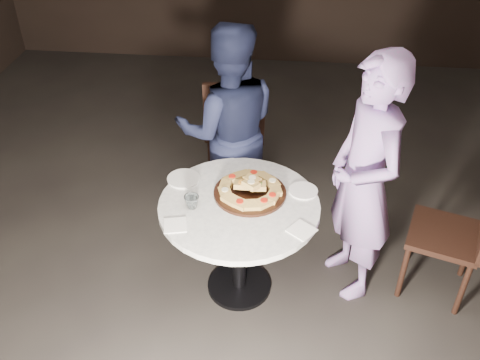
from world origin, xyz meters
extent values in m
plane|color=black|center=(0.00, 0.00, 0.00)|extent=(7.00, 7.00, 0.00)
cylinder|color=black|center=(0.00, -0.05, 0.01)|extent=(0.54, 0.54, 0.03)
cylinder|color=black|center=(0.00, -0.05, 0.35)|extent=(0.11, 0.11, 0.64)
cylinder|color=silver|center=(0.00, -0.05, 0.68)|extent=(1.22, 1.22, 0.04)
cylinder|color=black|center=(0.05, 0.04, 0.71)|extent=(0.53, 0.53, 0.02)
cube|color=#B79047|center=(0.18, -0.02, 0.73)|extent=(0.09, 0.11, 0.04)
cylinder|color=red|center=(0.18, -0.02, 0.75)|extent=(0.05, 0.05, 0.01)
cube|color=#B79047|center=(0.20, 0.05, 0.73)|extent=(0.09, 0.10, 0.04)
cube|color=#B79047|center=(0.18, 0.12, 0.73)|extent=(0.10, 0.11, 0.04)
cylinder|color=beige|center=(0.18, 0.12, 0.75)|extent=(0.06, 0.06, 0.01)
cube|color=#B79047|center=(0.13, 0.17, 0.73)|extent=(0.11, 0.11, 0.04)
cube|color=#B79047|center=(0.06, 0.19, 0.73)|extent=(0.10, 0.08, 0.04)
cylinder|color=red|center=(0.06, 0.19, 0.75)|extent=(0.05, 0.05, 0.01)
cube|color=#B79047|center=(-0.01, 0.18, 0.73)|extent=(0.11, 0.11, 0.04)
cube|color=#B79047|center=(-0.06, 0.13, 0.73)|extent=(0.11, 0.11, 0.04)
cylinder|color=red|center=(-0.06, 0.13, 0.75)|extent=(0.06, 0.06, 0.01)
cube|color=#B79047|center=(-0.09, 0.07, 0.73)|extent=(0.08, 0.09, 0.04)
cube|color=#B79047|center=(-0.09, 0.00, 0.73)|extent=(0.10, 0.11, 0.04)
cylinder|color=beige|center=(-0.09, 0.00, 0.75)|extent=(0.05, 0.05, 0.01)
cube|color=#B79047|center=(-0.06, -0.06, 0.73)|extent=(0.11, 0.11, 0.04)
cube|color=#B79047|center=(0.00, -0.10, 0.73)|extent=(0.11, 0.10, 0.04)
cylinder|color=red|center=(0.00, -0.10, 0.75)|extent=(0.06, 0.06, 0.01)
cube|color=#B79047|center=(0.07, -0.10, 0.73)|extent=(0.10, 0.08, 0.04)
cube|color=#B79047|center=(0.14, -0.08, 0.73)|extent=(0.11, 0.11, 0.04)
cylinder|color=red|center=(0.14, -0.08, 0.75)|extent=(0.06, 0.06, 0.01)
cube|color=#B79047|center=(0.10, 0.04, 0.76)|extent=(0.10, 0.08, 0.03)
cylinder|color=#2D6B1E|center=(0.10, 0.04, 0.78)|extent=(0.05, 0.05, 0.01)
cube|color=#B79047|center=(0.05, 0.09, 0.76)|extent=(0.11, 0.09, 0.03)
cylinder|color=beige|center=(0.05, 0.09, 0.78)|extent=(0.05, 0.05, 0.01)
cube|color=#B79047|center=(0.00, 0.04, 0.76)|extent=(0.09, 0.07, 0.04)
cylinder|color=orange|center=(0.00, 0.04, 0.78)|extent=(0.04, 0.04, 0.01)
cube|color=#B79047|center=(0.06, 0.05, 0.79)|extent=(0.11, 0.11, 0.04)
cylinder|color=beige|center=(0.06, 0.05, 0.81)|extent=(0.06, 0.06, 0.01)
cube|color=#B79047|center=(0.06, 0.01, 0.79)|extent=(0.11, 0.11, 0.04)
cylinder|color=beige|center=(0.06, 0.01, 0.81)|extent=(0.06, 0.06, 0.01)
cylinder|color=white|center=(-0.36, 0.14, 0.70)|extent=(0.26, 0.26, 0.01)
cylinder|color=white|center=(0.36, 0.10, 0.70)|extent=(0.20, 0.20, 0.01)
imported|color=silver|center=(-0.27, -0.11, 0.74)|extent=(0.10, 0.10, 0.08)
cube|color=white|center=(-0.33, -0.28, 0.70)|extent=(0.15, 0.15, 0.01)
cube|color=white|center=(0.35, -0.25, 0.70)|extent=(0.18, 0.18, 0.01)
cube|color=black|center=(-0.15, 1.16, 0.47)|extent=(0.46, 0.46, 0.04)
cube|color=black|center=(-0.14, 0.94, 0.71)|extent=(0.44, 0.06, 0.47)
cylinder|color=black|center=(0.03, 1.36, 0.24)|extent=(0.04, 0.04, 0.47)
cylinder|color=black|center=(-0.34, 1.35, 0.24)|extent=(0.04, 0.04, 0.47)
cylinder|color=black|center=(0.05, 0.98, 0.24)|extent=(0.04, 0.04, 0.47)
cylinder|color=black|center=(-0.33, 0.97, 0.24)|extent=(0.04, 0.04, 0.47)
cube|color=black|center=(1.23, 0.09, 0.44)|extent=(0.51, 0.51, 0.04)
cylinder|color=black|center=(1.11, 0.31, 0.22)|extent=(0.04, 0.04, 0.44)
cylinder|color=black|center=(1.01, -0.02, 0.22)|extent=(0.04, 0.04, 0.44)
cylinder|color=black|center=(1.45, 0.20, 0.22)|extent=(0.04, 0.04, 0.44)
cylinder|color=black|center=(1.34, -0.13, 0.22)|extent=(0.04, 0.04, 0.44)
imported|color=#151932|center=(-0.15, 0.67, 0.75)|extent=(0.81, 0.68, 1.49)
imported|color=#866BAC|center=(0.70, 0.09, 0.79)|extent=(0.57, 0.68, 1.58)
camera|label=1|loc=(0.24, -2.41, 2.63)|focal=40.00mm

